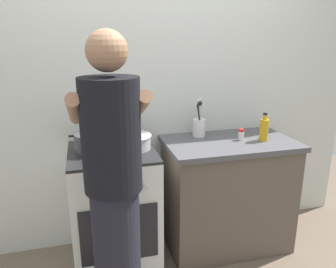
{
  "coord_description": "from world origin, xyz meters",
  "views": [
    {
      "loc": [
        -0.51,
        -2.01,
        1.65
      ],
      "look_at": [
        0.05,
        0.12,
        1.0
      ],
      "focal_mm": 34.55,
      "sensor_mm": 36.0,
      "label": 1
    }
  ],
  "objects_px": {
    "stove_range": "(115,208)",
    "mixing_bowl": "(131,141)",
    "oil_bottle": "(264,129)",
    "utensil_crock": "(199,124)",
    "spice_bottle": "(241,135)",
    "person": "(114,195)",
    "pot": "(91,143)"
  },
  "relations": [
    {
      "from": "utensil_crock",
      "to": "oil_bottle",
      "type": "relative_size",
      "value": 1.44
    },
    {
      "from": "mixing_bowl",
      "to": "utensil_crock",
      "type": "relative_size",
      "value": 0.94
    },
    {
      "from": "stove_range",
      "to": "person",
      "type": "height_order",
      "value": "person"
    },
    {
      "from": "pot",
      "to": "mixing_bowl",
      "type": "height_order",
      "value": "pot"
    },
    {
      "from": "spice_bottle",
      "to": "person",
      "type": "xyz_separation_m",
      "value": [
        -1.03,
        -0.6,
        -0.08
      ]
    },
    {
      "from": "stove_range",
      "to": "spice_bottle",
      "type": "relative_size",
      "value": 10.48
    },
    {
      "from": "stove_range",
      "to": "utensil_crock",
      "type": "bearing_deg",
      "value": 13.81
    },
    {
      "from": "utensil_crock",
      "to": "oil_bottle",
      "type": "height_order",
      "value": "utensil_crock"
    },
    {
      "from": "utensil_crock",
      "to": "oil_bottle",
      "type": "xyz_separation_m",
      "value": [
        0.44,
        -0.23,
        -0.01
      ]
    },
    {
      "from": "stove_range",
      "to": "mixing_bowl",
      "type": "distance_m",
      "value": 0.52
    },
    {
      "from": "utensil_crock",
      "to": "person",
      "type": "height_order",
      "value": "person"
    },
    {
      "from": "pot",
      "to": "stove_range",
      "type": "bearing_deg",
      "value": 1.57
    },
    {
      "from": "stove_range",
      "to": "oil_bottle",
      "type": "xyz_separation_m",
      "value": [
        1.15,
        -0.06,
        0.54
      ]
    },
    {
      "from": "stove_range",
      "to": "spice_bottle",
      "type": "distance_m",
      "value": 1.11
    },
    {
      "from": "mixing_bowl",
      "to": "utensil_crock",
      "type": "height_order",
      "value": "utensil_crock"
    },
    {
      "from": "stove_range",
      "to": "oil_bottle",
      "type": "height_order",
      "value": "oil_bottle"
    },
    {
      "from": "stove_range",
      "to": "pot",
      "type": "relative_size",
      "value": 3.21
    },
    {
      "from": "stove_range",
      "to": "person",
      "type": "relative_size",
      "value": 0.53
    },
    {
      "from": "oil_bottle",
      "to": "mixing_bowl",
      "type": "bearing_deg",
      "value": 175.88
    },
    {
      "from": "stove_range",
      "to": "oil_bottle",
      "type": "distance_m",
      "value": 1.27
    },
    {
      "from": "person",
      "to": "pot",
      "type": "bearing_deg",
      "value": 99.26
    },
    {
      "from": "utensil_crock",
      "to": "person",
      "type": "distance_m",
      "value": 1.08
    },
    {
      "from": "spice_bottle",
      "to": "person",
      "type": "height_order",
      "value": "person"
    },
    {
      "from": "utensil_crock",
      "to": "spice_bottle",
      "type": "relative_size",
      "value": 3.65
    },
    {
      "from": "pot",
      "to": "person",
      "type": "relative_size",
      "value": 0.16
    },
    {
      "from": "mixing_bowl",
      "to": "stove_range",
      "type": "bearing_deg",
      "value": -173.12
    },
    {
      "from": "oil_bottle",
      "to": "utensil_crock",
      "type": "bearing_deg",
      "value": 152.45
    },
    {
      "from": "pot",
      "to": "utensil_crock",
      "type": "height_order",
      "value": "utensil_crock"
    },
    {
      "from": "utensil_crock",
      "to": "spice_bottle",
      "type": "bearing_deg",
      "value": -31.44
    },
    {
      "from": "person",
      "to": "stove_range",
      "type": "bearing_deg",
      "value": 85.82
    },
    {
      "from": "pot",
      "to": "person",
      "type": "bearing_deg",
      "value": -80.74
    },
    {
      "from": "spice_bottle",
      "to": "oil_bottle",
      "type": "distance_m",
      "value": 0.17
    }
  ]
}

